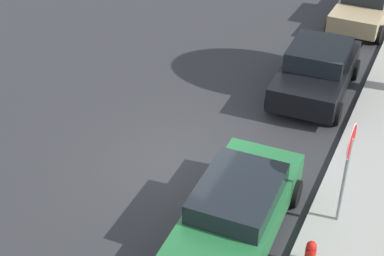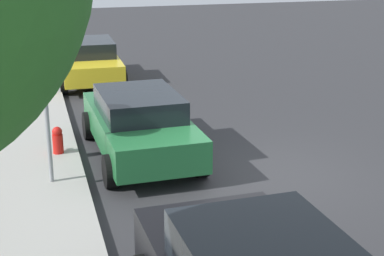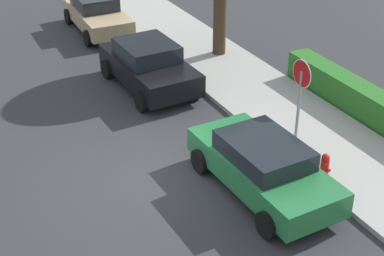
# 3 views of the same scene
# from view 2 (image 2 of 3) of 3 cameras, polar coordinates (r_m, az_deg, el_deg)

# --- Properties ---
(ground_plane) EXTENTS (60.00, 60.00, 0.00)m
(ground_plane) POSITION_cam_2_polar(r_m,az_deg,el_deg) (11.73, 7.09, -4.48)
(ground_plane) COLOR #2D2D30
(sidewalk_curb) EXTENTS (32.00, 3.01, 0.14)m
(sidewalk_curb) POSITION_cam_2_polar(r_m,az_deg,el_deg) (10.90, -17.90, -6.66)
(sidewalk_curb) COLOR #9E9B93
(sidewalk_curb) RESTS_ON ground_plane
(stop_sign) EXTENTS (0.76, 0.08, 2.62)m
(stop_sign) POSITION_cam_2_polar(r_m,az_deg,el_deg) (10.75, -14.05, 3.11)
(stop_sign) COLOR gray
(stop_sign) RESTS_ON ground_plane
(parked_car_green) EXTENTS (4.33, 2.10, 1.40)m
(parked_car_green) POSITION_cam_2_polar(r_m,az_deg,el_deg) (12.42, -5.13, 0.46)
(parked_car_green) COLOR #236B38
(parked_car_green) RESTS_ON ground_plane
(parked_car_yellow) EXTENTS (4.36, 2.06, 1.36)m
(parked_car_yellow) POSITION_cam_2_polar(r_m,az_deg,el_deg) (19.30, -9.98, 6.50)
(parked_car_yellow) COLOR yellow
(parked_car_yellow) RESTS_ON ground_plane
(fire_hydrant) EXTENTS (0.30, 0.22, 0.72)m
(fire_hydrant) POSITION_cam_2_polar(r_m,az_deg,el_deg) (12.62, -12.88, -1.42)
(fire_hydrant) COLOR red
(fire_hydrant) RESTS_ON ground_plane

